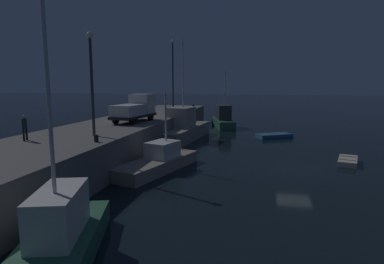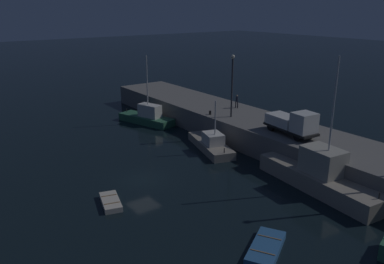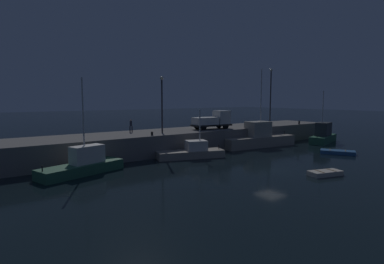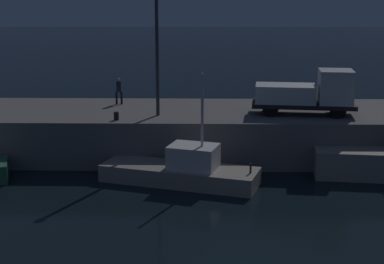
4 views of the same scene
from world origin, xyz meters
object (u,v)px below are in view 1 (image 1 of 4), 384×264
at_px(dockworker, 25,126).
at_px(lamp_post_west, 92,75).
at_px(lamp_post_east, 173,71).
at_px(fishing_trawler_red, 182,129).
at_px(fishing_boat_blue, 56,243).
at_px(dinghy_orange_near, 348,161).
at_px(utility_truck, 135,109).
at_px(bollard_west, 193,106).
at_px(fishing_trawler_green, 158,161).
at_px(fishing_boat_orange, 223,119).
at_px(bollard_central, 96,138).
at_px(rowboat_white_mid, 274,136).

bearing_deg(dockworker, lamp_post_west, -50.96).
distance_m(lamp_post_east, dockworker, 23.61).
distance_m(fishing_trawler_red, dockworker, 18.53).
relative_size(fishing_boat_blue, lamp_post_west, 1.26).
distance_m(fishing_boat_blue, dockworker, 12.12).
height_order(fishing_boat_blue, dinghy_orange_near, fishing_boat_blue).
distance_m(fishing_boat_blue, lamp_post_west, 13.68).
xyz_separation_m(lamp_post_east, utility_truck, (-11.51, 0.62, -4.02)).
height_order(lamp_post_west, bollard_west, lamp_post_west).
distance_m(fishing_boat_blue, fishing_trawler_green, 12.94).
relative_size(dinghy_orange_near, dockworker, 2.01).
height_order(fishing_boat_blue, fishing_trawler_green, fishing_boat_blue).
bearing_deg(dockworker, dinghy_orange_near, -66.88).
xyz_separation_m(fishing_trawler_red, bollard_west, (11.41, 1.01, 1.79)).
xyz_separation_m(lamp_post_west, utility_truck, (8.68, 0.37, -2.97)).
xyz_separation_m(fishing_boat_orange, bollard_central, (-28.39, 4.81, 1.70)).
bearing_deg(fishing_trawler_green, lamp_post_west, 110.46).
bearing_deg(rowboat_white_mid, fishing_boat_blue, 164.08).
relative_size(dinghy_orange_near, lamp_post_east, 0.37).
height_order(fishing_trawler_red, dinghy_orange_near, fishing_trawler_red).
height_order(lamp_post_east, bollard_west, lamp_post_east).
height_order(fishing_trawler_red, fishing_trawler_green, fishing_trawler_red).
distance_m(fishing_trawler_green, utility_truck, 9.06).
bearing_deg(fishing_boat_blue, fishing_boat_orange, -2.26).
relative_size(fishing_boat_orange, lamp_post_west, 1.15).
distance_m(rowboat_white_mid, lamp_post_west, 23.38).
height_order(fishing_trawler_red, rowboat_white_mid, fishing_trawler_red).
bearing_deg(fishing_trawler_green, rowboat_white_mid, -28.16).
relative_size(fishing_trawler_green, bollard_central, 18.54).
distance_m(fishing_boat_orange, lamp_post_east, 10.78).
bearing_deg(bollard_west, fishing_boat_blue, -175.51).
relative_size(lamp_post_east, bollard_west, 15.74).
xyz_separation_m(fishing_trawler_green, rowboat_white_mid, (16.61, -8.89, -0.45)).
distance_m(fishing_trawler_red, fishing_trawler_green, 13.10).
relative_size(lamp_post_east, dockworker, 5.45).
distance_m(fishing_trawler_green, dockworker, 9.20).
relative_size(lamp_post_west, dockworker, 4.25).
bearing_deg(utility_truck, lamp_post_east, -3.09).
bearing_deg(fishing_boat_blue, lamp_post_east, 7.98).
xyz_separation_m(dinghy_orange_near, bollard_central, (-8.77, 17.06, 2.69)).
xyz_separation_m(fishing_trawler_green, bollard_central, (-3.77, 2.86, 2.22)).
relative_size(fishing_trawler_green, dockworker, 5.01).
bearing_deg(dockworker, utility_truck, -14.73).
relative_size(fishing_trawler_red, bollard_west, 21.01).
height_order(utility_truck, bollard_west, utility_truck).
bearing_deg(fishing_boat_blue, rowboat_white_mid, -15.92).
bearing_deg(utility_truck, dinghy_orange_near, -96.43).
distance_m(dinghy_orange_near, utility_truck, 19.26).
bearing_deg(lamp_post_east, rowboat_white_mid, -98.92).
height_order(dockworker, bollard_central, dockworker).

